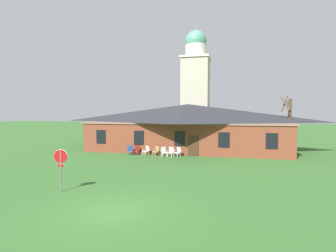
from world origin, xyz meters
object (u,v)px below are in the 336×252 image
object	(u,v)px
lawn_chair_middle	(156,150)
stop_sign	(61,162)
lawn_chair_left_end	(146,150)
lawn_chair_right_end	(164,151)
lawn_chair_by_porch	(130,150)
lawn_chair_near_door	(137,150)
lawn_chair_under_eave	(178,152)
lawn_chair_far_side	(171,152)

from	to	relation	value
lawn_chair_middle	stop_sign	bearing A→B (deg)	-97.33
lawn_chair_left_end	lawn_chair_right_end	bearing A→B (deg)	-8.02
stop_sign	lawn_chair_by_porch	bearing A→B (deg)	94.80
stop_sign	lawn_chair_by_porch	xyz separation A→B (m)	(-1.11, 13.17, -1.21)
lawn_chair_near_door	lawn_chair_left_end	distance (m)	1.10
lawn_chair_near_door	lawn_chair_left_end	xyz separation A→B (m)	(1.10, -0.08, 0.00)
stop_sign	lawn_chair_right_end	bearing A→B (deg)	78.51
lawn_chair_near_door	lawn_chair_under_eave	distance (m)	4.51
lawn_chair_near_door	lawn_chair_far_side	world-z (taller)	same
lawn_chair_by_porch	lawn_chair_middle	xyz separation A→B (m)	(2.83, 0.21, 0.00)
lawn_chair_near_door	lawn_chair_far_side	size ratio (longest dim) A/B	1.00
lawn_chair_near_door	lawn_chair_under_eave	bearing A→B (deg)	-2.94
lawn_chair_middle	lawn_chair_near_door	bearing A→B (deg)	-178.15
lawn_chair_by_porch	lawn_chair_middle	bearing A→B (deg)	4.26
lawn_chair_near_door	lawn_chair_left_end	world-z (taller)	same
lawn_chair_near_door	lawn_chair_middle	world-z (taller)	same
lawn_chair_by_porch	lawn_chair_near_door	bearing A→B (deg)	11.48
lawn_chair_near_door	lawn_chair_by_porch	bearing A→B (deg)	-168.52
lawn_chair_near_door	lawn_chair_middle	xyz separation A→B (m)	(2.13, 0.07, 0.00)
stop_sign	lawn_chair_by_porch	distance (m)	13.27
lawn_chair_by_porch	lawn_chair_far_side	world-z (taller)	same
lawn_chair_near_door	lawn_chair_right_end	bearing A→B (deg)	-6.73
lawn_chair_by_porch	lawn_chair_right_end	size ratio (longest dim) A/B	1.00
lawn_chair_by_porch	lawn_chair_under_eave	size ratio (longest dim) A/B	1.00
lawn_chair_right_end	lawn_chair_far_side	size ratio (longest dim) A/B	1.00
lawn_chair_left_end	lawn_chair_far_side	world-z (taller)	same
lawn_chair_middle	lawn_chair_far_side	world-z (taller)	same
lawn_chair_far_side	lawn_chair_under_eave	size ratio (longest dim) A/B	1.00
lawn_chair_under_eave	lawn_chair_by_porch	bearing A→B (deg)	179.01
lawn_chair_far_side	lawn_chair_under_eave	world-z (taller)	same
stop_sign	lawn_chair_under_eave	world-z (taller)	stop_sign
lawn_chair_right_end	lawn_chair_far_side	distance (m)	0.73
stop_sign	lawn_chair_middle	size ratio (longest dim) A/B	2.54
lawn_chair_near_door	lawn_chair_under_eave	world-z (taller)	same
lawn_chair_by_porch	lawn_chair_left_end	bearing A→B (deg)	1.82
lawn_chair_by_porch	lawn_chair_near_door	xyz separation A→B (m)	(0.70, 0.14, 0.00)
stop_sign	lawn_chair_middle	world-z (taller)	stop_sign
stop_sign	lawn_chair_left_end	bearing A→B (deg)	87.01
lawn_chair_under_eave	lawn_chair_near_door	bearing A→B (deg)	177.06
lawn_chair_near_door	lawn_chair_middle	bearing A→B (deg)	1.85
stop_sign	lawn_chair_right_end	world-z (taller)	stop_sign
lawn_chair_by_porch	lawn_chair_far_side	xyz separation A→B (m)	(4.47, -0.14, 0.00)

